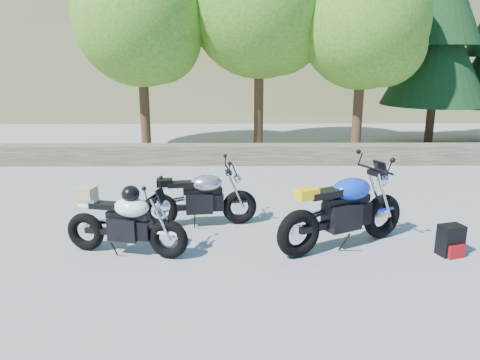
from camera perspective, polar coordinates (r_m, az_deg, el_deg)
name	(u,v)px	position (r m, az deg, el deg)	size (l,w,h in m)	color
ground	(227,247)	(6.89, -1.62, -8.18)	(90.00, 90.00, 0.00)	gray
stone_wall	(231,154)	(12.10, -1.10, 3.14)	(22.00, 0.55, 0.50)	#43382D
tree_decid_left	(144,21)	(13.75, -11.66, 18.43)	(3.67, 3.67, 5.62)	#382314
tree_decid_mid	(264,7)	(13.97, 2.89, 20.31)	(4.08, 4.08, 6.24)	#382314
tree_decid_right	(368,26)	(13.78, 15.30, 17.65)	(3.54, 3.54, 5.41)	#382314
conifer_near	(440,22)	(15.79, 23.24, 17.24)	(3.17, 3.17, 7.06)	#382314
silver_bike	(201,199)	(7.61, -4.79, -2.31)	(1.87, 0.59, 0.94)	black
white_bike	(125,221)	(6.68, -13.87, -4.85)	(1.79, 0.67, 1.00)	black
blue_bike	(344,211)	(6.90, 12.56, -3.70)	(2.05, 1.18, 1.12)	black
backpack	(451,241)	(7.19, 24.32, -6.76)	(0.38, 0.35, 0.44)	black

